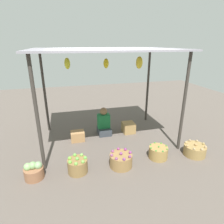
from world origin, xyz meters
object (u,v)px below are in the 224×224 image
(vendor_person, at_px, (104,124))
(wooden_crate_near_vendor, at_px, (78,136))
(wooden_crate_stacked_rear, at_px, (128,128))
(basket_cabbages, at_px, (34,171))
(basket_green_apples, at_px, (78,165))
(basket_purple_onions, at_px, (121,160))
(basket_potatoes, at_px, (195,150))
(basket_green_chilies, at_px, (158,152))

(vendor_person, distance_m, wooden_crate_near_vendor, 0.82)
(wooden_crate_near_vendor, height_order, wooden_crate_stacked_rear, wooden_crate_stacked_rear)
(basket_cabbages, relative_size, basket_green_apples, 0.91)
(basket_green_apples, xyz_separation_m, wooden_crate_stacked_rear, (1.60, 1.46, -0.00))
(basket_purple_onions, height_order, basket_potatoes, basket_purple_onions)
(basket_green_chilies, distance_m, wooden_crate_near_vendor, 2.13)
(basket_cabbages, height_order, wooden_crate_near_vendor, basket_cabbages)
(basket_purple_onions, relative_size, wooden_crate_stacked_rear, 1.36)
(vendor_person, bearing_deg, wooden_crate_stacked_rear, -8.82)
(vendor_person, relative_size, basket_cabbages, 2.13)
(basket_cabbages, distance_m, wooden_crate_stacked_rear, 2.82)
(wooden_crate_stacked_rear, bearing_deg, basket_cabbages, -149.59)
(basket_cabbages, height_order, basket_green_apples, basket_cabbages)
(basket_cabbages, bearing_deg, basket_purple_onions, -2.06)
(basket_potatoes, bearing_deg, basket_green_apples, 178.72)
(basket_green_apples, height_order, basket_potatoes, basket_green_apples)
(basket_green_apples, height_order, wooden_crate_stacked_rear, basket_green_apples)
(basket_green_chilies, bearing_deg, basket_potatoes, -6.89)
(basket_cabbages, height_order, basket_green_chilies, basket_cabbages)
(vendor_person, relative_size, basket_purple_onions, 1.62)
(basket_purple_onions, bearing_deg, basket_potatoes, -0.91)
(wooden_crate_stacked_rear, bearing_deg, wooden_crate_near_vendor, -175.11)
(basket_green_apples, distance_m, basket_green_chilies, 1.81)
(basket_purple_onions, xyz_separation_m, wooden_crate_near_vendor, (-0.79, 1.36, -0.01))
(wooden_crate_stacked_rear, bearing_deg, basket_green_chilies, -81.25)
(vendor_person, xyz_separation_m, wooden_crate_stacked_rear, (0.71, -0.11, -0.15))
(vendor_person, relative_size, basket_green_chilies, 1.84)
(basket_cabbages, xyz_separation_m, wooden_crate_stacked_rear, (2.43, 1.43, -0.01))
(wooden_crate_near_vendor, bearing_deg, basket_purple_onions, -59.91)
(basket_green_apples, xyz_separation_m, basket_potatoes, (2.70, -0.06, -0.02))
(vendor_person, height_order, wooden_crate_near_vendor, vendor_person)
(vendor_person, distance_m, basket_green_chilies, 1.79)
(wooden_crate_stacked_rear, bearing_deg, vendor_person, 171.18)
(basket_green_chilies, bearing_deg, basket_cabbages, -179.66)
(basket_cabbages, bearing_deg, basket_green_chilies, 0.34)
(basket_green_apples, relative_size, wooden_crate_stacked_rear, 1.13)
(basket_potatoes, bearing_deg, wooden_crate_near_vendor, 151.70)
(vendor_person, height_order, basket_green_apples, vendor_person)
(basket_green_chilies, xyz_separation_m, basket_potatoes, (0.88, -0.11, -0.01))
(vendor_person, bearing_deg, basket_cabbages, -138.22)
(basket_cabbages, bearing_deg, basket_potatoes, -1.48)
(basket_purple_onions, distance_m, wooden_crate_near_vendor, 1.57)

